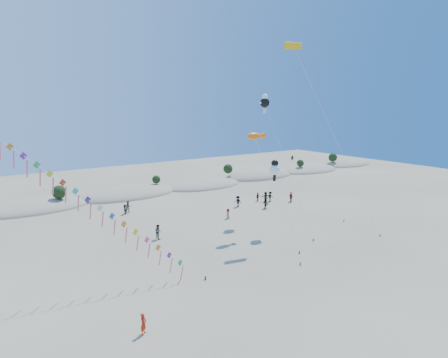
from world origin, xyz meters
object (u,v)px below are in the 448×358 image
at_px(kite_train, 51,176).
at_px(fish_kite, 256,136).
at_px(flyer_foreground, 143,324).
at_px(parafoil_kite, 294,49).

bearing_deg(kite_train, fish_kite, 7.13).
height_order(kite_train, fish_kite, kite_train).
bearing_deg(fish_kite, flyer_foreground, -147.23).
xyz_separation_m(parafoil_kite, flyer_foreground, (-26.54, -12.51, -22.52)).
distance_m(fish_kite, flyer_foreground, 28.21).
relative_size(kite_train, flyer_foreground, 13.68).
height_order(parafoil_kite, flyer_foreground, parafoil_kite).
xyz_separation_m(kite_train, parafoil_kite, (29.97, 1.72, 12.97)).
relative_size(parafoil_kite, flyer_foreground, 14.99).
bearing_deg(parafoil_kite, flyer_foreground, -154.76).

